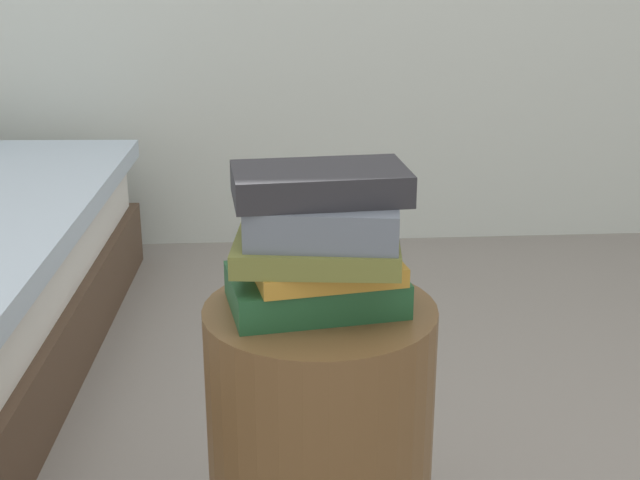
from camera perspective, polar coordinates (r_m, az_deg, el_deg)
The scene contains 6 objects.
side_table at distance 1.63m, azimuth -0.00°, elevation -13.55°, with size 0.40×0.40×0.57m, color brown.
book_forest at distance 1.50m, azimuth -0.30°, elevation -3.17°, with size 0.28×0.19×0.06m, color #1E512D.
book_ochre at distance 1.47m, azimuth 0.33°, elevation -1.65°, with size 0.24×0.17×0.03m, color #B7842D.
book_olive at distance 1.45m, azimuth -0.19°, elevation -0.57°, with size 0.27×0.19×0.04m, color olive.
book_slate at distance 1.44m, azimuth 0.29°, elevation 1.42°, with size 0.24×0.19×0.06m, color slate.
book_charcoal at distance 1.42m, azimuth -0.07°, elevation 3.60°, with size 0.28×0.15×0.05m, color #28282D.
Camera 1 is at (-0.09, -1.37, 1.17)m, focal length 50.17 mm.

